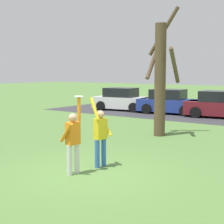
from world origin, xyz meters
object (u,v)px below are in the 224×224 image
frisbee_disc (79,96)px  parked_car_white (122,100)px  parked_car_blue (170,102)px  person_catcher (73,138)px  parked_car_maroon (220,105)px  person_defender (100,134)px  bare_tree_tall (161,77)px

frisbee_disc → parked_car_white: frisbee_disc is taller
parked_car_white → parked_car_blue: bearing=-4.8°
frisbee_disc → parked_car_blue: bearing=107.1°
person_catcher → parked_car_maroon: person_catcher is taller
person_catcher → parked_car_blue: bearing=24.9°
person_defender → frisbee_disc: (-0.11, -0.79, 1.11)m
frisbee_disc → parked_car_white: 15.79m
parked_car_maroon → parked_car_white: bearing=173.6°
person_defender → bare_tree_tall: (-1.02, 5.49, 1.55)m
person_catcher → person_defender: 1.02m
parked_car_blue → person_catcher: bearing=-80.4°
parked_car_maroon → frisbee_disc: bearing=-93.6°
person_defender → frisbee_disc: bearing=0.0°
person_defender → parked_car_maroon: person_defender is taller
person_defender → parked_car_white: (-7.99, 12.83, -0.25)m
parked_car_white → person_catcher: bearing=-67.6°
person_catcher → parked_car_blue: size_ratio=0.48×
person_catcher → parked_car_maroon: 13.96m
parked_car_white → bare_tree_tall: bearing=-53.6°
bare_tree_tall → person_defender: bearing=-79.4°
person_catcher → parked_car_blue: (-4.20, 13.99, -0.25)m
parked_car_white → parked_car_maroon: bearing=-6.4°
parked_car_maroon → bare_tree_tall: (-0.06, -7.43, 1.81)m
person_defender → parked_car_white: size_ratio=0.48×
frisbee_disc → bare_tree_tall: size_ratio=0.04×
person_defender → bare_tree_tall: bare_tree_tall is taller
person_defender → frisbee_disc: size_ratio=8.32×
person_defender → parked_car_blue: person_defender is taller
parked_car_white → parked_car_blue: 3.65m
frisbee_disc → bare_tree_tall: bearing=98.3°
frisbee_disc → bare_tree_tall: (-0.91, 6.28, 0.44)m
parked_car_white → parked_car_blue: size_ratio=1.00×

